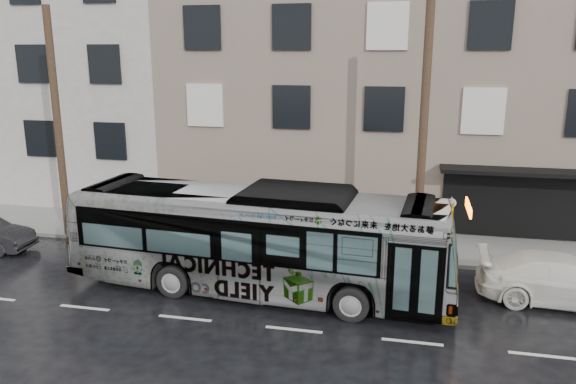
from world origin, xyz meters
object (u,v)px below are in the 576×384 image
(sign_post, at_px, (449,230))
(bus, at_px, (258,240))
(utility_pole_rear, at_px, (58,125))
(white_sedan, at_px, (564,280))
(utility_pole_front, at_px, (423,136))

(sign_post, relative_size, bus, 0.20)
(utility_pole_rear, bearing_deg, sign_post, 0.00)
(utility_pole_rear, distance_m, bus, 10.13)
(utility_pole_rear, bearing_deg, white_sedan, -7.30)
(sign_post, xyz_separation_m, bus, (-6.04, -3.44, 0.36))
(utility_pole_front, distance_m, utility_pole_rear, 14.00)
(utility_pole_front, distance_m, sign_post, 3.48)
(utility_pole_rear, relative_size, bus, 0.73)
(sign_post, height_order, bus, bus)
(sign_post, xyz_separation_m, white_sedan, (3.25, -2.35, -0.61))
(utility_pole_front, height_order, sign_post, utility_pole_front)
(utility_pole_rear, height_order, sign_post, utility_pole_rear)
(bus, height_order, white_sedan, bus)
(bus, bearing_deg, white_sedan, -78.95)
(sign_post, distance_m, white_sedan, 4.06)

